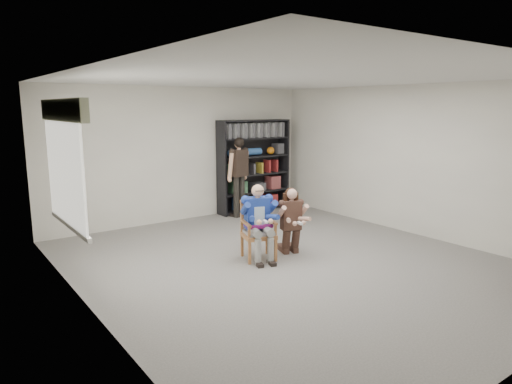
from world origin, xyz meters
TOP-DOWN VIEW (x-y plane):
  - room_shell at (0.00, 0.00)m, footprint 6.00×7.00m
  - floor at (0.00, 0.00)m, footprint 6.00×7.00m
  - window_left at (-2.95, 1.00)m, footprint 0.16×2.00m
  - armchair at (-0.27, 0.43)m, footprint 0.67×0.66m
  - seated_man at (-0.27, 0.43)m, footprint 0.72×0.85m
  - kneeling_woman at (0.31, 0.31)m, footprint 0.67×0.85m
  - bookshelf at (1.70, 3.28)m, footprint 1.80×0.38m
  - standing_man at (1.08, 2.97)m, footprint 0.59×0.41m

SIDE VIEW (x-z plane):
  - floor at x=0.00m, z-range -0.01..0.01m
  - armchair at x=-0.27m, z-range 0.00..0.93m
  - kneeling_woman at x=0.31m, z-range 0.00..1.11m
  - seated_man at x=-0.27m, z-range 0.00..1.21m
  - standing_man at x=1.08m, z-range 0.00..1.74m
  - bookshelf at x=1.70m, z-range 0.00..2.10m
  - room_shell at x=0.00m, z-range 0.00..2.80m
  - window_left at x=-2.95m, z-range 0.76..2.50m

